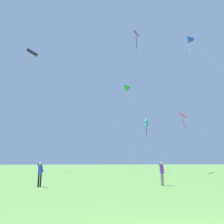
% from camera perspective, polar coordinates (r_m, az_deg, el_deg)
% --- Properties ---
extents(kite_pink_low, '(2.70, 7.36, 10.15)m').
position_cam_1_polar(kite_pink_low, '(42.02, 1.06, -2.60)').
color(kite_pink_low, pink).
rests_on(kite_pink_low, ground_plane).
extents(kite_red_high, '(4.87, 10.36, 9.99)m').
position_cam_1_polar(kite_red_high, '(39.19, 17.92, -1.41)').
color(kite_red_high, red).
rests_on(kite_red_high, ground_plane).
extents(kite_green_small, '(2.21, 8.72, 15.37)m').
position_cam_1_polar(kite_green_small, '(39.42, 3.60, 6.51)').
color(kite_green_small, green).
rests_on(kite_green_small, ground_plane).
extents(kite_blue_delta, '(3.32, 8.98, 14.84)m').
position_cam_1_polar(kite_blue_delta, '(25.96, 19.25, 17.33)').
color(kite_blue_delta, blue).
rests_on(kite_blue_delta, ground_plane).
extents(kite_teal_box, '(1.95, 5.65, 10.88)m').
position_cam_1_polar(kite_teal_box, '(48.83, 8.87, -2.81)').
color(kite_teal_box, teal).
rests_on(kite_teal_box, ground_plane).
extents(kite_purple_streamer, '(1.80, 8.63, 25.98)m').
position_cam_1_polar(kite_purple_streamer, '(43.46, 6.40, 18.18)').
color(kite_purple_streamer, purple).
rests_on(kite_purple_streamer, ground_plane).
extents(kite_black_large, '(2.93, 7.45, 25.35)m').
position_cam_1_polar(kite_black_large, '(50.99, -19.90, 13.32)').
color(kite_black_large, black).
rests_on(kite_black_large, ground_plane).
extents(person_near_tree, '(0.49, 0.29, 1.59)m').
position_cam_1_polar(person_near_tree, '(16.24, 12.66, -14.59)').
color(person_near_tree, gray).
rests_on(person_near_tree, ground_plane).
extents(person_foreground_watcher, '(0.47, 0.33, 1.57)m').
position_cam_1_polar(person_foreground_watcher, '(15.56, -17.96, -14.41)').
color(person_foreground_watcher, black).
rests_on(person_foreground_watcher, ground_plane).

